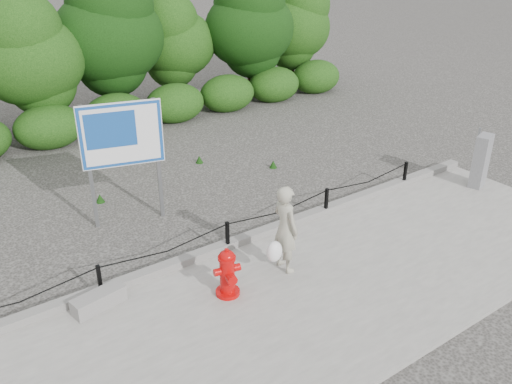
{
  "coord_description": "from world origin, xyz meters",
  "views": [
    {
      "loc": [
        -4.67,
        -7.51,
        5.6
      ],
      "look_at": [
        0.8,
        0.2,
        1.0
      ],
      "focal_mm": 38.0,
      "sensor_mm": 36.0,
      "label": 1
    }
  ],
  "objects": [
    {
      "name": "advertising_sign",
      "position": [
        -1.01,
        2.24,
        1.84
      ],
      "size": [
        1.59,
        0.52,
        2.61
      ],
      "rotation": [
        0.0,
        0.0,
        -0.26
      ],
      "color": "slate",
      "rests_on": "ground"
    },
    {
      "name": "pedestrian",
      "position": [
        0.48,
        -1.12,
        0.88
      ],
      "size": [
        0.7,
        0.6,
        1.63
      ],
      "rotation": [
        0.0,
        0.0,
        1.56
      ],
      "color": "#A29E8A",
      "rests_on": "sidewalk"
    },
    {
      "name": "ground",
      "position": [
        0.0,
        0.0,
        0.0
      ],
      "size": [
        90.0,
        90.0,
        0.0
      ],
      "primitive_type": "plane",
      "color": "#2D2B28",
      "rests_on": "ground"
    },
    {
      "name": "curb",
      "position": [
        0.0,
        0.05,
        0.15
      ],
      "size": [
        14.0,
        0.22,
        0.14
      ],
      "primitive_type": "cube",
      "color": "slate",
      "rests_on": "sidewalk"
    },
    {
      "name": "chain_barrier",
      "position": [
        0.0,
        0.0,
        0.46
      ],
      "size": [
        10.06,
        0.06,
        0.6
      ],
      "color": "black",
      "rests_on": "sidewalk"
    },
    {
      "name": "treeline",
      "position": [
        0.38,
        8.95,
        2.56
      ],
      "size": [
        20.31,
        3.71,
        4.72
      ],
      "color": "black",
      "rests_on": "ground"
    },
    {
      "name": "utility_cabinet",
      "position": [
        6.4,
        -1.02,
        0.72
      ],
      "size": [
        0.54,
        0.41,
        1.4
      ],
      "rotation": [
        0.0,
        0.0,
        0.3
      ],
      "color": "gray",
      "rests_on": "sidewalk"
    },
    {
      "name": "sidewalk",
      "position": [
        0.0,
        -2.0,
        0.04
      ],
      "size": [
        14.0,
        4.0,
        0.08
      ],
      "primitive_type": "cube",
      "color": "gray",
      "rests_on": "ground"
    },
    {
      "name": "fire_hydrant",
      "position": [
        -0.76,
        -1.18,
        0.5
      ],
      "size": [
        0.48,
        0.5,
        0.88
      ],
      "rotation": [
        0.0,
        0.0,
        -0.19
      ],
      "color": "#C10707",
      "rests_on": "sidewalk"
    },
    {
      "name": "concrete_block",
      "position": [
        -2.64,
        -0.28,
        0.22
      ],
      "size": [
        0.91,
        0.45,
        0.28
      ],
      "primitive_type": "cube",
      "rotation": [
        0.0,
        0.0,
        0.18
      ],
      "color": "gray",
      "rests_on": "sidewalk"
    }
  ]
}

